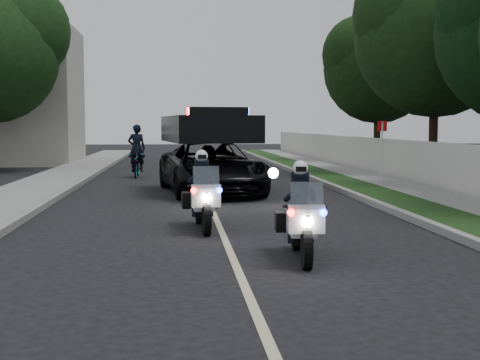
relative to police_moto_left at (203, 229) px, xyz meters
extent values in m
plane|color=black|center=(0.35, -3.50, 0.00)|extent=(120.00, 120.00, 0.00)
cube|color=gray|center=(4.45, 6.50, 0.07)|extent=(0.20, 60.00, 0.15)
cube|color=#193814|center=(5.15, 6.50, 0.08)|extent=(1.20, 60.00, 0.16)
cube|color=gray|center=(6.45, 6.50, 0.08)|extent=(1.40, 60.00, 0.16)
cube|color=beige|center=(7.45, 6.50, 0.75)|extent=(0.22, 60.00, 1.50)
cube|color=gray|center=(-3.75, 6.50, 0.07)|extent=(0.20, 60.00, 0.15)
cube|color=gray|center=(-4.85, 6.50, 0.08)|extent=(2.00, 60.00, 0.16)
cube|color=#BFB78C|center=(0.35, 6.50, 0.00)|extent=(0.12, 50.00, 0.01)
imported|color=black|center=(0.53, 6.72, 0.00)|extent=(3.31, 5.87, 2.71)
imported|color=black|center=(-2.03, 12.96, 0.00)|extent=(0.63, 1.80, 0.94)
imported|color=black|center=(-2.03, 12.96, 0.00)|extent=(0.70, 0.49, 1.85)
camera|label=1|loc=(-0.50, -12.77, 2.04)|focal=49.40mm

